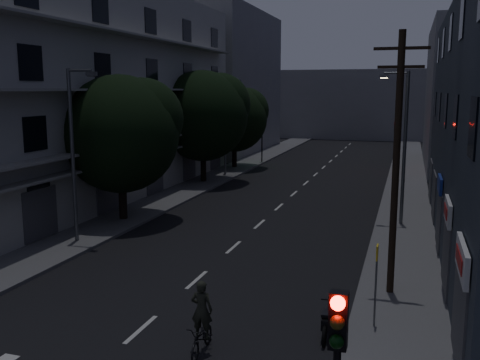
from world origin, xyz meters
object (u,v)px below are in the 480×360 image
Objects in this scene: bus_stop_sign at (376,271)px; cyclist at (202,329)px; utility_pole at (396,160)px; motorcycle at (326,323)px.

bus_stop_sign is 1.20× the size of cyclist.
motorcycle is at bearing -113.09° from utility_pole.
cyclist is at bearing -149.56° from motorcycle.
bus_stop_sign is at bearing 32.38° from motorcycle.
bus_stop_sign is 2.16m from motorcycle.
bus_stop_sign is 1.49× the size of motorcycle.
utility_pole is 4.24m from bus_stop_sign.
bus_stop_sign is 5.44m from cyclist.
motorcycle is at bearing 29.73° from cyclist.
utility_pole is 6.14m from motorcycle.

